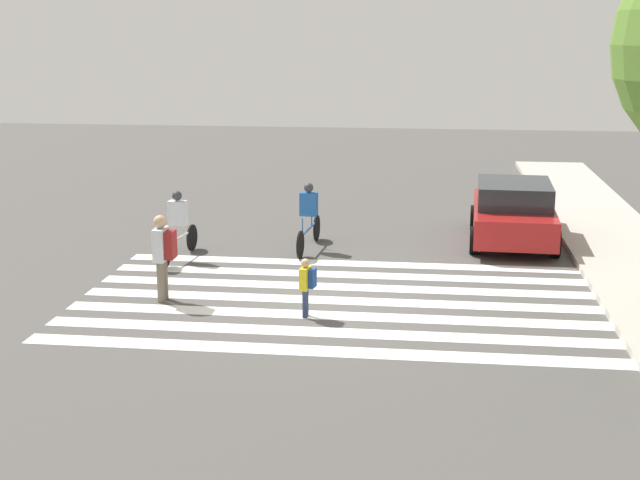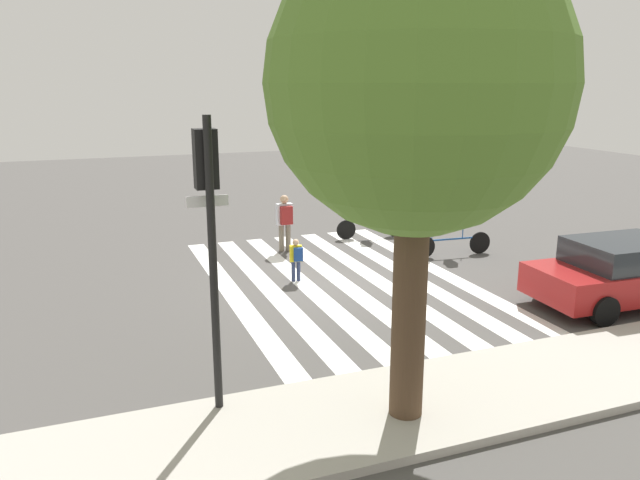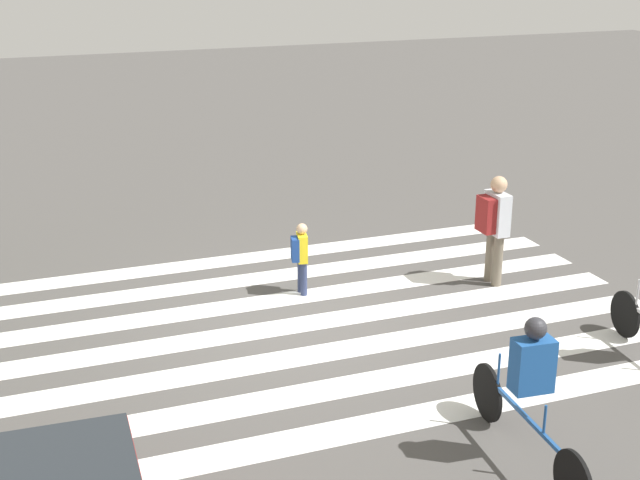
{
  "view_description": "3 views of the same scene",
  "coord_description": "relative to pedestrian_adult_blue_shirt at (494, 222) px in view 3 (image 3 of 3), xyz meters",
  "views": [
    {
      "loc": [
        16.4,
        1.68,
        5.18
      ],
      "look_at": [
        0.57,
        -0.26,
        1.34
      ],
      "focal_mm": 50.0,
      "sensor_mm": 36.0,
      "label": 1
    },
    {
      "loc": [
        5.88,
        13.82,
        4.91
      ],
      "look_at": [
        0.81,
        0.64,
        1.32
      ],
      "focal_mm": 35.0,
      "sensor_mm": 36.0,
      "label": 2
    },
    {
      "loc": [
        -10.52,
        3.62,
        5.1
      ],
      "look_at": [
        0.4,
        -0.51,
        1.04
      ],
      "focal_mm": 50.0,
      "sensor_mm": 36.0,
      "label": 3
    }
  ],
  "objects": [
    {
      "name": "crosswalk_stripes",
      "position": [
        -0.41,
        3.3,
        -0.99
      ],
      "size": [
        6.04,
        10.0,
        0.01
      ],
      "color": "white",
      "rests_on": "ground_plane"
    },
    {
      "name": "ground_plane",
      "position": [
        -0.41,
        3.3,
        -0.99
      ],
      "size": [
        60.0,
        60.0,
        0.0
      ],
      "primitive_type": "plane",
      "color": "#4C4947"
    },
    {
      "name": "pedestrian_adult_blue_shirt",
      "position": [
        0.0,
        0.0,
        0.0
      ],
      "size": [
        0.47,
        0.4,
        1.69
      ],
      "rotation": [
        0.0,
        0.0,
        3.14
      ],
      "color": "#6B6051",
      "rests_on": "ground_plane"
    },
    {
      "name": "pedestrian_adult_tall_backpack",
      "position": [
        0.63,
        2.86,
        -0.35
      ],
      "size": [
        0.33,
        0.29,
        1.1
      ],
      "rotation": [
        0.0,
        0.0,
        2.92
      ],
      "color": "navy",
      "rests_on": "ground_plane"
    },
    {
      "name": "cyclist_near_curb",
      "position": [
        -4.36,
        2.22,
        -0.13
      ],
      "size": [
        2.42,
        0.42,
        1.6
      ],
      "rotation": [
        0.0,
        0.0,
        -0.09
      ],
      "color": "black",
      "rests_on": "ground_plane"
    }
  ]
}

